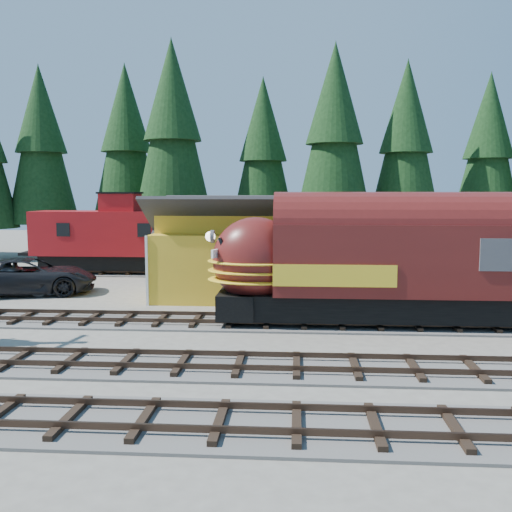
# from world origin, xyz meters

# --- Properties ---
(ground) EXTENTS (120.00, 120.00, 0.00)m
(ground) POSITION_xyz_m (0.00, 0.00, 0.00)
(ground) COLOR #6B665B
(ground) RESTS_ON ground
(track_spur) EXTENTS (32.00, 3.20, 0.33)m
(track_spur) POSITION_xyz_m (-10.00, 18.00, 0.06)
(track_spur) COLOR #4C4947
(track_spur) RESTS_ON ground
(depot) EXTENTS (12.80, 7.00, 5.30)m
(depot) POSITION_xyz_m (-0.00, 10.50, 2.96)
(depot) COLOR gold
(depot) RESTS_ON ground
(conifer_backdrop) EXTENTS (79.31, 22.96, 14.89)m
(conifer_backdrop) POSITION_xyz_m (6.94, 24.81, 9.38)
(conifer_backdrop) COLOR black
(conifer_backdrop) RESTS_ON ground
(locomotive) EXTENTS (15.18, 3.02, 4.13)m
(locomotive) POSITION_xyz_m (4.85, 4.00, 2.43)
(locomotive) COLOR black
(locomotive) RESTS_ON ground
(caboose) EXTENTS (9.69, 2.81, 5.04)m
(caboose) POSITION_xyz_m (-11.41, 18.00, 2.51)
(caboose) COLOR black
(caboose) RESTS_ON ground
(pickup_truck_a) EXTENTS (7.63, 4.94, 1.95)m
(pickup_truck_a) POSITION_xyz_m (-13.17, 10.12, 0.98)
(pickup_truck_a) COLOR black
(pickup_truck_a) RESTS_ON ground
(pickup_truck_b) EXTENTS (5.82, 3.24, 1.60)m
(pickup_truck_b) POSITION_xyz_m (-14.10, 9.84, 0.80)
(pickup_truck_b) COLOR #9A9BA1
(pickup_truck_b) RESTS_ON ground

